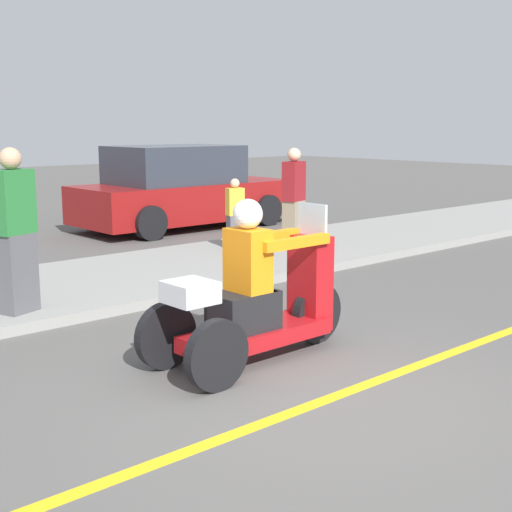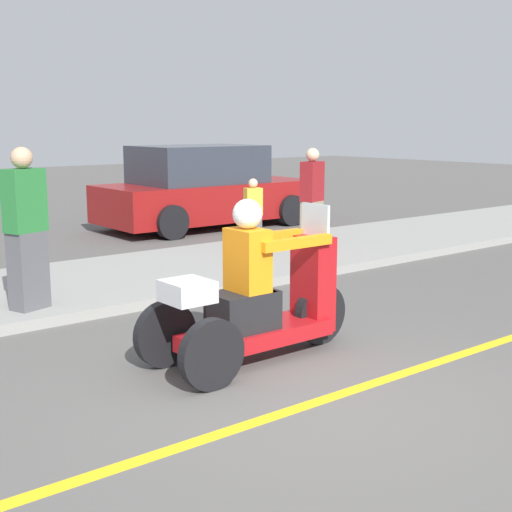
% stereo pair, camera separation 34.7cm
% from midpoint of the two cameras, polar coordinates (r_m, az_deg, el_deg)
% --- Properties ---
extents(ground_plane, '(60.00, 60.00, 0.00)m').
position_cam_midpoint_polar(ground_plane, '(5.55, 6.30, -11.70)').
color(ground_plane, '#565451').
extents(lane_stripe, '(24.00, 0.12, 0.01)m').
position_cam_midpoint_polar(lane_stripe, '(5.76, 8.55, -10.87)').
color(lane_stripe, gold).
rests_on(lane_stripe, ground).
extents(sidewalk_strip, '(28.00, 2.80, 0.12)m').
position_cam_midpoint_polar(sidewalk_strip, '(9.22, -14.29, -2.53)').
color(sidewalk_strip, gray).
rests_on(sidewalk_strip, ground).
extents(motorcycle_trike, '(2.11, 0.80, 1.46)m').
position_cam_midpoint_polar(motorcycle_trike, '(6.34, 1.64, -3.80)').
color(motorcycle_trike, black).
rests_on(motorcycle_trike, ground).
extents(spectator_with_child, '(0.43, 0.33, 1.60)m').
position_cam_midpoint_polar(spectator_with_child, '(11.24, 5.38, 4.38)').
color(spectator_with_child, gray).
rests_on(spectator_with_child, sidewalk_strip).
extents(spectator_by_tree, '(0.30, 0.22, 1.12)m').
position_cam_midpoint_polar(spectator_by_tree, '(11.30, 0.65, 3.27)').
color(spectator_by_tree, '#515156').
rests_on(spectator_by_tree, sidewalk_strip).
extents(spectator_mid_group, '(0.47, 0.37, 1.74)m').
position_cam_midpoint_polar(spectator_mid_group, '(7.91, -16.73, 1.84)').
color(spectator_mid_group, '#515156').
rests_on(spectator_mid_group, sidewalk_strip).
extents(parked_car_lot_center, '(4.46, 2.07, 1.66)m').
position_cam_midpoint_polar(parked_car_lot_center, '(14.56, -3.44, 5.34)').
color(parked_car_lot_center, maroon).
rests_on(parked_car_lot_center, ground).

